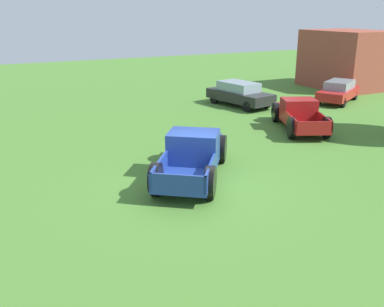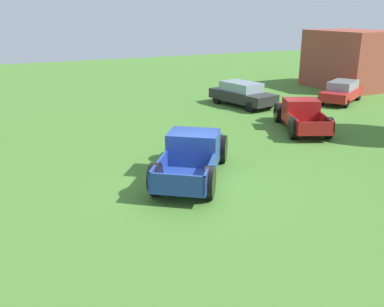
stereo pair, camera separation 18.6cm
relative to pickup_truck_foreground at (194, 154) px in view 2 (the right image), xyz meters
The scene contains 6 objects.
ground_plane 1.39m from the pickup_truck_foreground, 30.23° to the right, with size 80.00×80.00×0.00m, color #477A2D.
pickup_truck_foreground is the anchor object (origin of this frame).
pickup_truck_behind_left 8.33m from the pickup_truck_foreground, 113.96° to the left, with size 5.13×3.56×1.48m.
sedan_distant_a 12.05m from the pickup_truck_foreground, 139.25° to the left, with size 4.65×2.58×1.47m.
sedan_distant_b 15.90m from the pickup_truck_foreground, 116.96° to the left, with size 3.47×4.40×1.37m.
brick_pavilion 21.92m from the pickup_truck_foreground, 120.73° to the left, with size 5.94×4.76×4.24m.
Camera 2 is at (12.06, -5.93, 5.65)m, focal length 40.24 mm.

